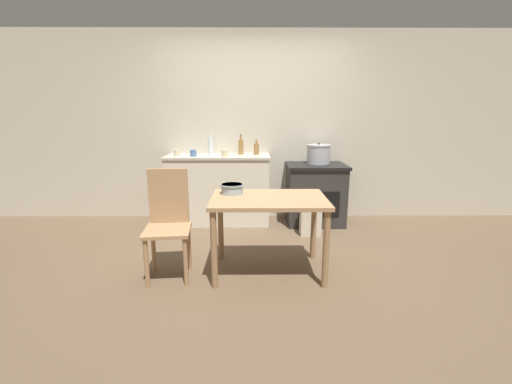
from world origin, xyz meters
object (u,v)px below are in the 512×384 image
object	(u,v)px
stove	(315,194)
cup_center	(177,153)
stock_pot	(318,154)
mixing_bowl_large	(232,188)
bottle_far_left	(211,146)
bottle_left	(256,149)
bottle_mid_left	(241,147)
cup_center_left	(224,153)
chair	(168,221)
flour_sack	(311,219)
cup_center_right	(193,153)
work_table	(269,209)

from	to	relation	value
stove	cup_center	xyz separation A→B (m)	(-1.83, -0.04, 0.56)
stock_pot	mixing_bowl_large	world-z (taller)	stock_pot
stove	bottle_far_left	bearing A→B (deg)	174.50
mixing_bowl_large	bottle_far_left	size ratio (longest dim) A/B	0.77
bottle_left	bottle_mid_left	xyz separation A→B (m)	(-0.21, 0.02, 0.03)
cup_center_left	chair	bearing A→B (deg)	-105.90
flour_sack	stock_pot	xyz separation A→B (m)	(0.17, 0.54, 0.73)
stove	stock_pot	size ratio (longest dim) A/B	2.56
bottle_mid_left	cup_center_left	world-z (taller)	bottle_mid_left
chair	flour_sack	distance (m)	1.84
stove	cup_center_right	xyz separation A→B (m)	(-1.62, -0.06, 0.56)
flour_sack	bottle_left	size ratio (longest dim) A/B	1.97
stove	bottle_left	world-z (taller)	bottle_left
bottle_left	bottle_mid_left	bearing A→B (deg)	173.33
work_table	chair	size ratio (longest dim) A/B	1.07
stove	cup_center	bearing A→B (deg)	-178.83
bottle_mid_left	cup_center	size ratio (longest dim) A/B	3.24
work_table	cup_center_left	xyz separation A→B (m)	(-0.51, 1.38, 0.35)
mixing_bowl_large	cup_center_left	size ratio (longest dim) A/B	2.57
mixing_bowl_large	cup_center_left	bearing A→B (deg)	97.93
cup_center	chair	bearing A→B (deg)	-81.46
stove	chair	bearing A→B (deg)	-136.46
bottle_mid_left	cup_center_left	distance (m)	0.34
stock_pot	cup_center	size ratio (longest dim) A/B	3.73
flour_sack	stock_pot	distance (m)	0.93
work_table	stock_pot	size ratio (longest dim) A/B	3.31
bottle_far_left	cup_center_left	distance (m)	0.33
flour_sack	bottle_left	distance (m)	1.20
bottle_far_left	cup_center_left	size ratio (longest dim) A/B	3.34
flour_sack	bottle_far_left	world-z (taller)	bottle_far_left
chair	bottle_left	xyz separation A→B (m)	(0.82, 1.65, 0.48)
chair	stock_pot	bearing A→B (deg)	38.44
chair	cup_center_right	distance (m)	1.53
flour_sack	cup_center_right	xyz separation A→B (m)	(-1.48, 0.42, 0.76)
work_table	bottle_far_left	world-z (taller)	bottle_far_left
stove	cup_center_right	size ratio (longest dim) A/B	9.47
stove	cup_center_left	distance (m)	1.33
flour_sack	bottle_far_left	bearing A→B (deg)	154.03
chair	stock_pot	size ratio (longest dim) A/B	3.11
bottle_far_left	bottle_mid_left	world-z (taller)	bottle_far_left
bottle_left	cup_center_left	world-z (taller)	bottle_left
mixing_bowl_large	stock_pot	bearing A→B (deg)	52.26
bottle_far_left	bottle_mid_left	bearing A→B (deg)	1.83
stock_pot	bottle_far_left	xyz separation A→B (m)	(-1.45, 0.08, 0.10)
bottle_mid_left	cup_center_right	xyz separation A→B (m)	(-0.61, -0.21, -0.06)
work_table	bottle_far_left	bearing A→B (deg)	113.75
stove	mixing_bowl_large	bearing A→B (deg)	-128.04
work_table	flour_sack	xyz separation A→B (m)	(0.56, 1.00, -0.42)
bottle_mid_left	cup_center	xyz separation A→B (m)	(-0.83, -0.19, -0.06)
work_table	cup_center_left	bearing A→B (deg)	110.36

